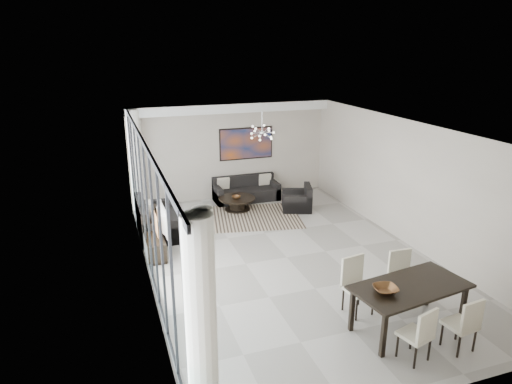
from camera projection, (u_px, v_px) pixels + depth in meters
name	position (u px, v px, depth m)	size (l,w,h in m)	color
room_shell	(308.00, 194.00, 9.86)	(6.00, 9.00, 2.90)	#A8A39B
window_wall	(152.00, 210.00, 8.83)	(0.37, 8.95, 2.90)	silver
soffit	(231.00, 108.00, 13.17)	(5.98, 0.40, 0.26)	white
painting	(246.00, 144.00, 13.83)	(1.68, 0.04, 0.98)	#A84A17
chandelier	(262.00, 133.00, 11.78)	(0.66, 0.66, 0.71)	silver
rug	(252.00, 217.00, 12.52)	(2.60, 2.00, 0.01)	black
coffee_table	(237.00, 203.00, 13.02)	(1.03, 1.03, 0.36)	black
bowl_coffee	(236.00, 197.00, 12.88)	(0.26, 0.26, 0.08)	brown
sofa_main	(246.00, 192.00, 13.85)	(1.95, 0.80, 0.71)	black
loveseat	(157.00, 223.00, 11.35)	(0.97, 1.73, 0.86)	black
armchair	(298.00, 201.00, 13.04)	(1.03, 1.05, 0.71)	black
side_table	(151.00, 214.00, 11.64)	(0.43, 0.43, 0.60)	black
tv_console	(154.00, 243.00, 10.37)	(0.40, 1.44, 0.45)	black
television	(159.00, 220.00, 10.29)	(1.07, 0.14, 0.62)	gray
dining_table	(410.00, 290.00, 7.42)	(2.05, 1.23, 0.81)	black
dining_chair_sw	(420.00, 332.00, 6.68)	(0.51, 0.51, 0.90)	beige
dining_chair_se	(466.00, 322.00, 6.90)	(0.47, 0.47, 0.92)	beige
dining_chair_nw	(356.00, 281.00, 8.00)	(0.54, 0.54, 1.01)	beige
dining_chair_ne	(402.00, 273.00, 8.31)	(0.47, 0.47, 0.98)	beige
bowl_dining	(386.00, 290.00, 7.18)	(0.38, 0.38, 0.09)	brown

